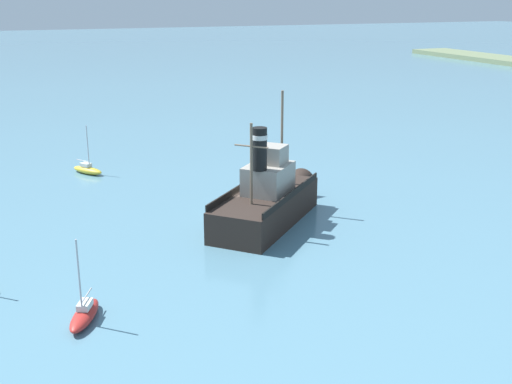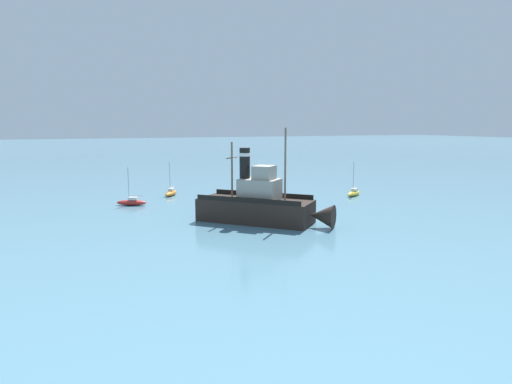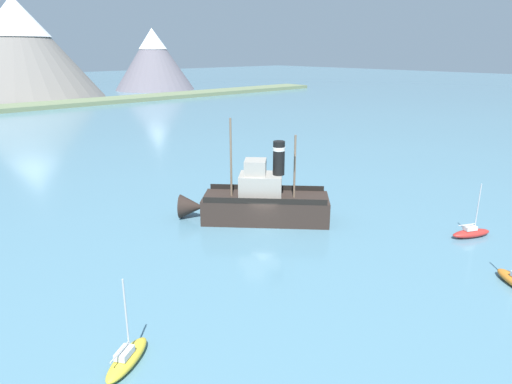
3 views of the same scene
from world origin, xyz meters
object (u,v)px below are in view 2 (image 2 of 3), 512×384
at_px(sailboat_yellow, 354,193).
at_px(sailboat_orange, 171,193).
at_px(sailboat_red, 132,202).
at_px(old_tugboat, 261,205).

relative_size(sailboat_yellow, sailboat_orange, 1.00).
bearing_deg(sailboat_red, sailboat_orange, -136.96).
height_order(old_tugboat, sailboat_yellow, old_tugboat).
height_order(sailboat_yellow, sailboat_red, same).
relative_size(old_tugboat, sailboat_orange, 2.59).
bearing_deg(sailboat_orange, sailboat_yellow, 156.31).
distance_m(sailboat_red, sailboat_orange, 8.79).
bearing_deg(sailboat_yellow, sailboat_red, -8.59).
bearing_deg(sailboat_red, old_tugboat, 125.00).
xyz_separation_m(sailboat_yellow, sailboat_orange, (24.22, -10.63, 0.00)).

